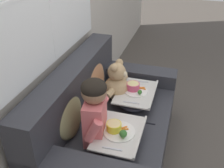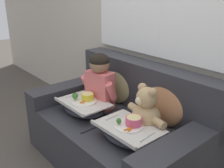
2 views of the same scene
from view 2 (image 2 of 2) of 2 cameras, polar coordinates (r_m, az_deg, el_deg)
ground_plane at (r=2.60m, az=0.76°, el=-16.61°), size 14.00×14.00×0.00m
wall_back_with_window at (r=2.49m, az=10.91°, el=14.21°), size 8.00×0.08×2.60m
couch at (r=2.46m, az=1.95°, el=-9.95°), size 1.65×0.97×0.91m
throw_pillow_behind_child at (r=2.66m, az=1.26°, el=0.33°), size 0.42×0.20×0.44m
throw_pillow_behind_teddy at (r=2.27m, az=11.42°, el=-3.66°), size 0.44×0.21×0.46m
child_figure at (r=2.49m, az=-2.71°, el=1.22°), size 0.40×0.21×0.54m
teddy_bear at (r=2.12m, az=7.33°, el=-6.13°), size 0.43×0.30×0.40m
lap_tray_child at (r=2.47m, az=-6.16°, el=-4.81°), size 0.48×0.34×0.19m
lap_tray_teddy at (r=2.05m, az=3.63°, el=-10.34°), size 0.50×0.35×0.19m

